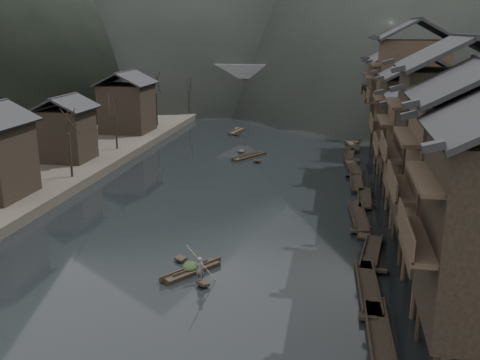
# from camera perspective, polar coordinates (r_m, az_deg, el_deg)

# --- Properties ---
(water) EXTENTS (300.00, 300.00, 0.00)m
(water) POSITION_cam_1_polar(r_m,az_deg,el_deg) (36.00, -6.18, -9.69)
(water) COLOR black
(water) RESTS_ON ground
(left_bank) EXTENTS (40.00, 200.00, 1.20)m
(left_bank) POSITION_cam_1_polar(r_m,az_deg,el_deg) (85.20, -21.40, 4.71)
(left_bank) COLOR #2D2823
(left_bank) RESTS_ON ground
(stilt_houses) EXTENTS (9.00, 67.60, 16.72)m
(stilt_houses) POSITION_cam_1_polar(r_m,az_deg,el_deg) (51.20, 19.15, 7.58)
(stilt_houses) COLOR black
(stilt_houses) RESTS_ON ground
(left_houses) EXTENTS (8.10, 53.20, 8.73)m
(left_houses) POSITION_cam_1_polar(r_m,az_deg,el_deg) (60.18, -19.84, 5.54)
(left_houses) COLOR black
(left_houses) RESTS_ON left_bank
(bare_trees) EXTENTS (3.78, 71.52, 7.57)m
(bare_trees) POSITION_cam_1_polar(r_m,az_deg,el_deg) (59.59, -16.32, 6.38)
(bare_trees) COLOR black
(bare_trees) RESTS_ON left_bank
(moored_sampans) EXTENTS (2.89, 69.26, 0.47)m
(moored_sampans) POSITION_cam_1_polar(r_m,az_deg,el_deg) (56.52, 12.40, -0.19)
(moored_sampans) COLOR black
(moored_sampans) RESTS_ON water
(midriver_boats) EXTENTS (11.65, 47.39, 0.45)m
(midriver_boats) POSITION_cam_1_polar(r_m,az_deg,el_deg) (86.87, 1.78, 5.73)
(midriver_boats) COLOR black
(midriver_boats) RESTS_ON water
(stone_bridge) EXTENTS (40.00, 6.00, 9.00)m
(stone_bridge) POSITION_cam_1_polar(r_m,az_deg,el_deg) (104.02, 5.18, 10.08)
(stone_bridge) COLOR #4C4C4F
(stone_bridge) RESTS_ON ground
(hero_sampan) EXTENTS (3.38, 4.26, 0.43)m
(hero_sampan) POSITION_cam_1_polar(r_m,az_deg,el_deg) (35.61, -5.23, -9.60)
(hero_sampan) COLOR black
(hero_sampan) RESTS_ON water
(cargo_heap) EXTENTS (1.03, 1.35, 0.62)m
(cargo_heap) POSITION_cam_1_polar(r_m,az_deg,el_deg) (35.57, -5.38, -8.68)
(cargo_heap) COLOR black
(cargo_heap) RESTS_ON hero_sampan
(boatman) EXTENTS (0.66, 0.51, 1.63)m
(boatman) POSITION_cam_1_polar(r_m,az_deg,el_deg) (33.78, -4.30, -9.09)
(boatman) COLOR #4E4E50
(boatman) RESTS_ON hero_sampan
(bamboo_pole) EXTENTS (1.65, 1.66, 3.23)m
(bamboo_pole) POSITION_cam_1_polar(r_m,az_deg,el_deg) (32.78, -4.05, -5.28)
(bamboo_pole) COLOR #8C7A51
(bamboo_pole) RESTS_ON boatman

